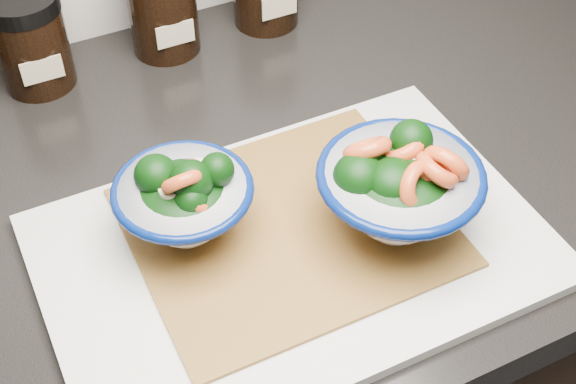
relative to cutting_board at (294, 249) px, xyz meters
name	(u,v)px	position (x,y,z in m)	size (l,w,h in m)	color
countertop	(139,223)	(-0.11, 0.12, -0.03)	(3.50, 0.60, 0.04)	black
cutting_board	(294,249)	(0.00, 0.00, 0.00)	(0.45, 0.30, 0.01)	silver
bamboo_mat	(288,227)	(0.00, 0.02, 0.01)	(0.28, 0.24, 0.00)	#A67A31
bowl_left	(184,200)	(-0.08, 0.05, 0.05)	(0.13, 0.13, 0.10)	white
bowl_right	(398,188)	(0.09, -0.02, 0.06)	(0.15, 0.15, 0.10)	white
spice_jar_c	(31,41)	(-0.14, 0.36, 0.05)	(0.08, 0.08, 0.11)	black
spice_jar_d	(162,7)	(0.01, 0.36, 0.05)	(0.08, 0.08, 0.11)	black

